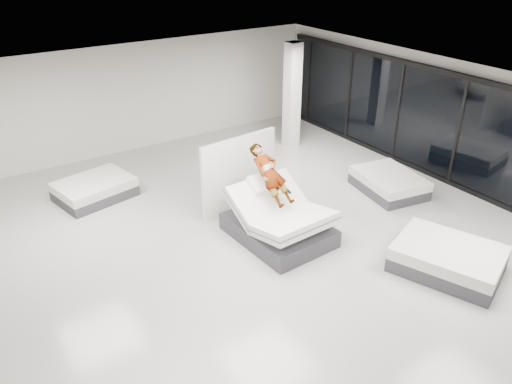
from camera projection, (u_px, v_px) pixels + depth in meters
room at (269, 185)px, 9.73m from camera, size 14.00×14.04×3.20m
hero_bed at (279, 221)px, 10.82m from camera, size 1.77×2.29×1.30m
person at (270, 182)px, 10.65m from camera, size 0.61×1.29×1.38m
remote at (289, 191)px, 10.59m from camera, size 0.06×0.14×0.08m
divider_panel at (239, 175)px, 11.70m from camera, size 2.06×0.27×1.87m
flat_bed_right_far at (389, 183)px, 12.87m from camera, size 1.61×1.97×0.49m
flat_bed_right_near at (448, 259)px, 9.82m from camera, size 2.08×2.37×0.54m
flat_bed_left_far at (95, 189)px, 12.55m from camera, size 2.00×1.65×0.49m
column at (292, 96)px, 15.02m from camera, size 0.40×0.40×3.20m
storefront_glazing at (458, 133)px, 12.71m from camera, size 0.12×13.40×2.92m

